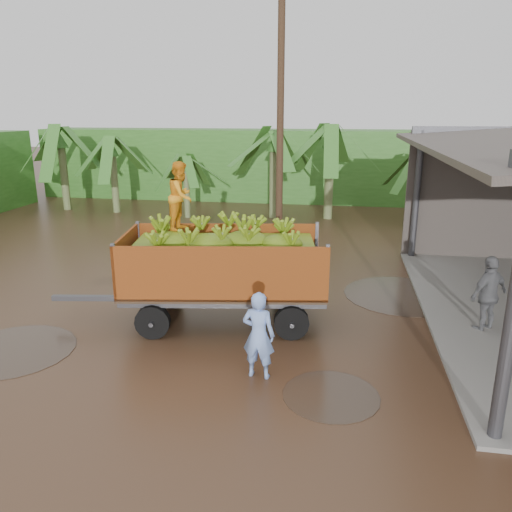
{
  "coord_description": "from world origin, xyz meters",
  "views": [
    {
      "loc": [
        2.95,
        -10.34,
        4.57
      ],
      "look_at": [
        1.14,
        0.3,
        1.41
      ],
      "focal_mm": 35.0,
      "sensor_mm": 36.0,
      "label": 1
    }
  ],
  "objects_px": {
    "man_blue": "(259,335)",
    "utility_pole": "(280,114)",
    "banana_trailer": "(223,265)",
    "man_grey": "(489,295)"
  },
  "relations": [
    {
      "from": "man_blue",
      "to": "utility_pole",
      "type": "height_order",
      "value": "utility_pole"
    },
    {
      "from": "man_blue",
      "to": "utility_pole",
      "type": "distance_m",
      "value": 10.25
    },
    {
      "from": "banana_trailer",
      "to": "utility_pole",
      "type": "relative_size",
      "value": 0.7
    },
    {
      "from": "utility_pole",
      "to": "man_grey",
      "type": "bearing_deg",
      "value": -52.42
    },
    {
      "from": "banana_trailer",
      "to": "utility_pole",
      "type": "distance_m",
      "value": 7.9
    },
    {
      "from": "banana_trailer",
      "to": "man_blue",
      "type": "height_order",
      "value": "banana_trailer"
    },
    {
      "from": "banana_trailer",
      "to": "man_grey",
      "type": "relative_size",
      "value": 3.63
    },
    {
      "from": "man_blue",
      "to": "man_grey",
      "type": "bearing_deg",
      "value": -141.97
    },
    {
      "from": "man_grey",
      "to": "man_blue",
      "type": "bearing_deg",
      "value": -5.67
    },
    {
      "from": "banana_trailer",
      "to": "man_blue",
      "type": "relative_size",
      "value": 3.84
    }
  ]
}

